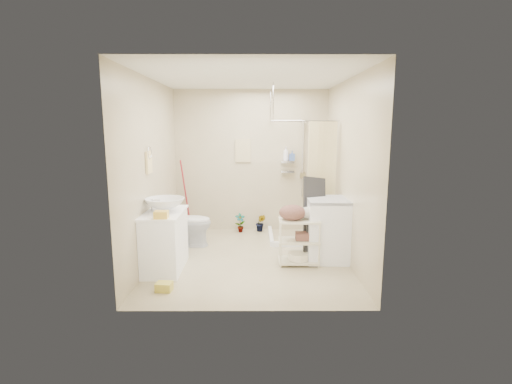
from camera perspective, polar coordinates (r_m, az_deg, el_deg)
floor at (r=5.60m, az=-0.88°, el=-10.17°), size 3.20×3.20×0.00m
ceiling at (r=5.30m, az=-0.96°, el=17.27°), size 2.80×3.20×0.04m
wall_back at (r=6.88m, az=-0.75°, el=4.73°), size 2.80×0.04×2.60m
wall_front at (r=3.71m, az=-1.23°, el=0.26°), size 2.80×0.04×2.60m
wall_left at (r=5.49m, az=-15.71°, el=3.04°), size 0.04×3.20×2.60m
wall_right at (r=5.46m, az=13.97°, el=3.08°), size 0.04×3.20×2.60m
vanity at (r=5.23m, az=-13.86°, el=-7.27°), size 0.52×0.92×0.80m
sink at (r=5.14m, az=-13.84°, el=-1.91°), size 0.53×0.53×0.18m
counter_basket at (r=4.76m, az=-14.38°, el=-3.40°), size 0.17×0.14×0.09m
floor_basket at (r=4.67m, az=-13.96°, el=-13.72°), size 0.29×0.23×0.15m
toilet at (r=6.18m, az=-10.54°, el=-4.56°), size 0.79×0.47×0.79m
mop at (r=6.96m, az=-11.14°, el=-0.65°), size 0.16×0.16×1.34m
potted_plant_a at (r=6.89m, az=-2.45°, el=-4.76°), size 0.21×0.17×0.36m
potted_plant_b at (r=6.94m, az=0.72°, el=-4.77°), size 0.20×0.17×0.33m
hanging_towel at (r=6.85m, az=-2.02°, el=6.38°), size 0.28×0.03×0.42m
towel_ring at (r=5.28m, az=-16.16°, el=4.61°), size 0.04×0.22×0.34m
tp_holder at (r=5.62m, az=-14.91°, el=-2.76°), size 0.08×0.12×0.14m
shower at (r=6.41m, az=6.83°, el=2.03°), size 1.10×1.10×2.10m
shampoo_bottle_a at (r=6.83m, az=4.61°, el=5.90°), size 0.13×0.13×0.26m
shampoo_bottle_b at (r=6.82m, az=5.57°, el=5.58°), size 0.10×0.10×0.18m
washing_machine at (r=5.54m, az=11.02°, el=-5.62°), size 0.64×0.66×0.91m
laundry_rack at (r=5.29m, az=6.64°, el=-6.95°), size 0.58×0.35×0.78m
ironing_board at (r=5.51m, az=8.99°, el=-3.86°), size 0.37×0.21×1.24m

